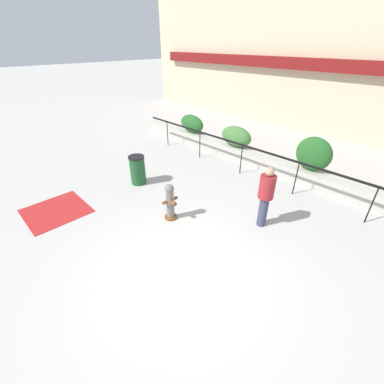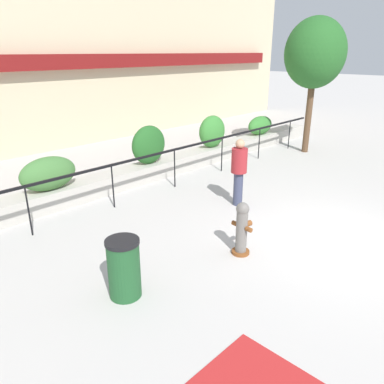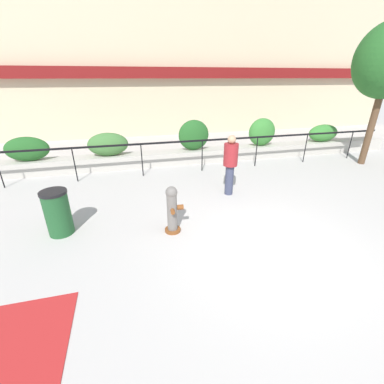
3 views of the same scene
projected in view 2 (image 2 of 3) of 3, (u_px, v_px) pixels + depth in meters
name	position (u px, v px, depth m)	size (l,w,h in m)	color
ground_plane	(336.00, 242.00, 7.85)	(120.00, 120.00, 0.00)	#BCB7B2
building_facade	(44.00, 44.00, 14.21)	(30.00, 1.36, 8.00)	beige
planter_wall_low	(150.00, 171.00, 11.65)	(18.00, 0.70, 0.50)	#B7B2A8
fence_railing_segment	(174.00, 153.00, 10.67)	(15.00, 0.05, 1.15)	black
hedge_bush_1	(48.00, 174.00, 9.22)	(1.43, 0.69, 0.84)	#427538
hedge_bush_2	(149.00, 145.00, 11.34)	(1.20, 0.59, 1.17)	#235B23
hedge_bush_3	(212.00, 131.00, 13.33)	(1.14, 0.70, 1.13)	#387F33
hedge_bush_4	(260.00, 125.00, 15.44)	(1.40, 0.65, 0.75)	#387F33
fire_hydrant	(242.00, 228.00, 7.21)	(0.44, 0.48, 1.08)	brown
street_tree	(315.00, 54.00, 13.57)	(2.39, 2.15, 4.93)	brown
pedestrian	(239.00, 168.00, 9.40)	(0.42, 0.42, 1.73)	#383D56
trash_bin	(124.00, 268.00, 5.96)	(0.55, 0.55, 1.01)	#1E5128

